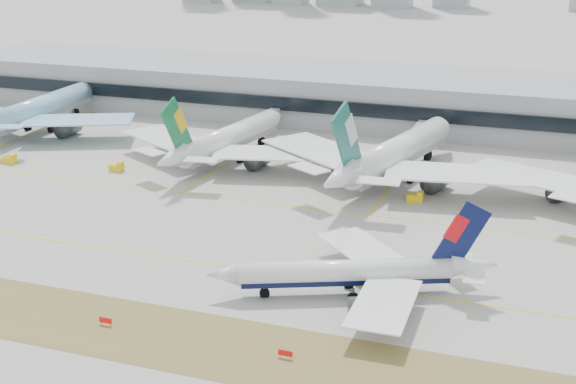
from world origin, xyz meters
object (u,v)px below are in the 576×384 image
at_px(taxiing_airliner, 356,273).
at_px(widebody_eva, 226,140).
at_px(terminal, 365,96).
at_px(widebody_cathay, 394,155).
at_px(widebody_korean, 36,111).

height_order(taxiing_airliner, widebody_eva, widebody_eva).
bearing_deg(taxiing_airliner, terminal, -99.52).
relative_size(widebody_eva, widebody_cathay, 0.89).
xyz_separation_m(widebody_korean, terminal, (88.01, 48.81, 1.04)).
distance_m(widebody_eva, widebody_cathay, 44.84).
bearing_deg(widebody_korean, taxiing_airliner, -123.83).
height_order(widebody_cathay, terminal, widebody_cathay).
relative_size(widebody_korean, widebody_eva, 1.13).
bearing_deg(widebody_korean, widebody_eva, -99.86).
relative_size(taxiing_airliner, widebody_eva, 0.78).
relative_size(widebody_cathay, terminal, 0.24).
bearing_deg(widebody_eva, widebody_cathay, -83.41).
height_order(widebody_eva, widebody_cathay, widebody_cathay).
xyz_separation_m(taxiing_airliner, widebody_eva, (-52.29, 64.75, 1.77)).
xyz_separation_m(taxiing_airliner, widebody_cathay, (-7.49, 63.36, 2.60)).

